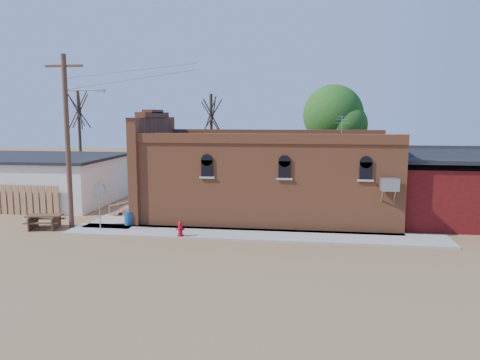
# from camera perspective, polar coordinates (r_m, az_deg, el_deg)

# --- Properties ---
(ground) EXTENTS (120.00, 120.00, 0.00)m
(ground) POSITION_cam_1_polar(r_m,az_deg,el_deg) (22.74, -2.52, -7.20)
(ground) COLOR brown
(ground) RESTS_ON ground
(sidewalk_south) EXTENTS (19.00, 2.20, 0.08)m
(sidewalk_south) POSITION_cam_1_polar(r_m,az_deg,el_deg) (23.38, 1.52, -6.67)
(sidewalk_south) COLOR #9E9991
(sidewalk_south) RESTS_ON ground
(sidewalk_west) EXTENTS (2.60, 10.00, 0.08)m
(sidewalk_west) POSITION_cam_1_polar(r_m,az_deg,el_deg) (30.04, -12.33, -3.58)
(sidewalk_west) COLOR #9E9991
(sidewalk_west) RESTS_ON ground
(brick_bar) EXTENTS (16.40, 7.97, 6.30)m
(brick_bar) POSITION_cam_1_polar(r_m,az_deg,el_deg) (27.42, 2.92, 0.38)
(brick_bar) COLOR #B15F36
(brick_bar) RESTS_ON ground
(red_shed) EXTENTS (5.40, 6.40, 4.30)m
(red_shed) POSITION_cam_1_polar(r_m,az_deg,el_deg) (28.33, 23.19, -0.14)
(red_shed) COLOR #520E0F
(red_shed) RESTS_ON ground
(wood_fence) EXTENTS (5.20, 0.10, 1.80)m
(wood_fence) POSITION_cam_1_polar(r_m,az_deg,el_deg) (30.87, -25.22, -2.22)
(wood_fence) COLOR #9E6847
(wood_fence) RESTS_ON ground
(utility_pole) EXTENTS (3.12, 0.26, 9.00)m
(utility_pole) POSITION_cam_1_polar(r_m,az_deg,el_deg) (25.86, -20.19, 4.87)
(utility_pole) COLOR #4C311E
(utility_pole) RESTS_ON ground
(tree_bare_near) EXTENTS (2.80, 2.80, 7.65)m
(tree_bare_near) POSITION_cam_1_polar(r_m,az_deg,el_deg) (35.29, -3.54, 7.95)
(tree_bare_near) COLOR #433826
(tree_bare_near) RESTS_ON ground
(tree_bare_far) EXTENTS (2.80, 2.80, 8.16)m
(tree_bare_far) POSITION_cam_1_polar(r_m,az_deg,el_deg) (39.89, -19.09, 8.10)
(tree_bare_far) COLOR #433826
(tree_bare_far) RESTS_ON ground
(tree_leafy) EXTENTS (4.40, 4.40, 8.15)m
(tree_leafy) POSITION_cam_1_polar(r_m,az_deg,el_deg) (35.14, 11.30, 7.77)
(tree_leafy) COLOR #433826
(tree_leafy) RESTS_ON ground
(fire_hydrant) EXTENTS (0.43, 0.43, 0.73)m
(fire_hydrant) POSITION_cam_1_polar(r_m,az_deg,el_deg) (23.05, -7.29, -5.92)
(fire_hydrant) COLOR #B40A18
(fire_hydrant) RESTS_ON sidewalk_south
(stop_sign) EXTENTS (0.65, 0.23, 2.45)m
(stop_sign) POSITION_cam_1_polar(r_m,az_deg,el_deg) (24.74, -16.81, -1.64)
(stop_sign) COLOR #97969C
(stop_sign) RESTS_ON sidewalk_south
(trash_barrel) EXTENTS (0.49, 0.49, 0.73)m
(trash_barrel) POSITION_cam_1_polar(r_m,az_deg,el_deg) (25.86, -13.40, -4.55)
(trash_barrel) COLOR #1B5289
(trash_barrel) RESTS_ON sidewalk_west
(picnic_table) EXTENTS (1.99, 1.64, 0.74)m
(picnic_table) POSITION_cam_1_polar(r_m,az_deg,el_deg) (26.71, -22.73, -4.47)
(picnic_table) COLOR #533621
(picnic_table) RESTS_ON ground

